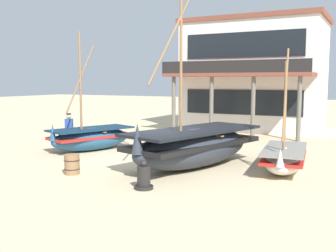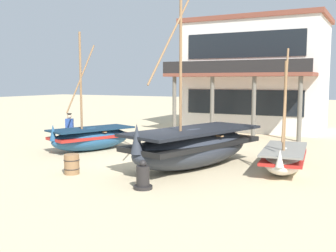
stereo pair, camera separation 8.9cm
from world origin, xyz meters
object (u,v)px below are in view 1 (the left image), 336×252
at_px(fishing_boat_far_right, 284,158).
at_px(fisherman_by_hull, 69,131).
at_px(fishing_boat_near_left, 91,138).
at_px(capstan_winch, 144,178).
at_px(wooden_barrel, 72,164).
at_px(fishing_boat_centre_large, 193,146).
at_px(harbor_building_main, 254,75).

bearing_deg(fishing_boat_far_right, fisherman_by_hull, 178.40).
distance_m(fishing_boat_near_left, fishing_boat_far_right, 8.93).
relative_size(capstan_winch, wooden_barrel, 1.27).
bearing_deg(fishing_boat_centre_large, capstan_winch, -90.95).
xyz_separation_m(fishing_boat_near_left, harbor_building_main, (4.36, 11.98, 3.06)).
relative_size(fishing_boat_far_right, harbor_building_main, 0.48).
height_order(fishing_boat_far_right, capstan_winch, fishing_boat_far_right).
xyz_separation_m(fishing_boat_far_right, fisherman_by_hull, (-10.30, 0.29, 0.36)).
relative_size(wooden_barrel, harbor_building_main, 0.08).
bearing_deg(wooden_barrel, fishing_boat_centre_large, 42.95).
bearing_deg(wooden_barrel, capstan_winch, -8.66).
height_order(fishing_boat_centre_large, capstan_winch, fishing_boat_centre_large).
distance_m(capstan_winch, harbor_building_main, 17.01).
bearing_deg(harbor_building_main, fishing_boat_far_right, -69.46).
xyz_separation_m(fishing_boat_centre_large, fishing_boat_far_right, (3.18, 0.92, -0.33)).
height_order(fishing_boat_near_left, harbor_building_main, harbor_building_main).
xyz_separation_m(fishing_boat_centre_large, fisherman_by_hull, (-7.11, 1.20, 0.03)).
bearing_deg(capstan_winch, fishing_boat_centre_large, 89.05).
relative_size(fishing_boat_far_right, fisherman_by_hull, 2.60).
relative_size(fisherman_by_hull, harbor_building_main, 0.19).
distance_m(fishing_boat_far_right, capstan_winch, 5.50).
bearing_deg(fisherman_by_hull, fishing_boat_near_left, -3.09).
distance_m(fisherman_by_hull, wooden_barrel, 5.75).
bearing_deg(harbor_building_main, capstan_winch, -85.44).
distance_m(fishing_boat_centre_large, wooden_barrel, 4.48).
bearing_deg(wooden_barrel, fisherman_by_hull, 132.22).
distance_m(fishing_boat_near_left, fisherman_by_hull, 1.39).
bearing_deg(harbor_building_main, fishing_boat_centre_large, -83.97).
bearing_deg(harbor_building_main, fisherman_by_hull, -115.70).
xyz_separation_m(wooden_barrel, harbor_building_main, (1.88, 16.15, 3.31)).
distance_m(fishing_boat_near_left, capstan_winch, 7.36).
xyz_separation_m(fishing_boat_centre_large, capstan_winch, (-0.06, -3.53, -0.45)).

